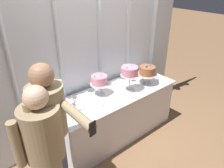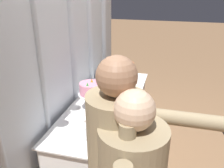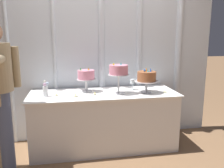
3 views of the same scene
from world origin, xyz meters
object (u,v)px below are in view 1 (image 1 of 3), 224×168
(cake_display_center, at_px, (130,72))
(tealight_near_right, at_px, (114,97))
(cake_table, at_px, (116,114))
(cake_display_leftmost, at_px, (99,81))
(wine_glass, at_px, (132,75))
(flower_vase, at_px, (74,107))
(guest_man_dark_suit, at_px, (51,134))
(tealight_far_right, at_px, (159,79))
(guest_man_pink_jacket, at_px, (46,153))
(tealight_far_left, at_px, (84,109))
(cake_display_rightmost, at_px, (147,71))
(tealight_near_left, at_px, (102,105))

(cake_display_center, relative_size, tealight_near_right, 10.21)
(cake_table, height_order, cake_display_center, cake_display_center)
(cake_display_leftmost, xyz_separation_m, cake_display_center, (0.40, -0.19, 0.08))
(tealight_near_right, bearing_deg, wine_glass, 19.94)
(cake_display_center, distance_m, flower_vase, 0.93)
(cake_table, bearing_deg, guest_man_dark_suit, -161.54)
(cake_display_leftmost, xyz_separation_m, wine_glass, (0.63, -0.00, -0.10))
(tealight_far_right, height_order, guest_man_pink_jacket, guest_man_pink_jacket)
(tealight_far_left, bearing_deg, cake_table, 6.18)
(wine_glass, height_order, guest_man_pink_jacket, guest_man_pink_jacket)
(guest_man_pink_jacket, bearing_deg, wine_glass, 19.86)
(tealight_far_right, relative_size, guest_man_dark_suit, 0.03)
(cake_display_leftmost, distance_m, tealight_far_left, 0.46)
(cake_table, height_order, cake_display_rightmost, cake_display_rightmost)
(tealight_far_right, bearing_deg, tealight_near_left, -179.74)
(cake_display_rightmost, bearing_deg, flower_vase, 178.16)
(wine_glass, height_order, tealight_near_right, wine_glass)
(cake_display_rightmost, height_order, tealight_far_left, cake_display_rightmost)
(cake_display_rightmost, xyz_separation_m, tealight_far_left, (-1.15, 0.02, -0.19))
(flower_vase, bearing_deg, guest_man_pink_jacket, -140.70)
(tealight_far_right, bearing_deg, cake_display_rightmost, 167.48)
(cake_display_leftmost, xyz_separation_m, flower_vase, (-0.51, -0.16, -0.13))
(tealight_far_right, bearing_deg, tealight_far_left, 176.79)
(cake_display_rightmost, relative_size, flower_vase, 1.65)
(cake_table, relative_size, guest_man_dark_suit, 1.17)
(tealight_far_left, height_order, tealight_far_right, same)
(cake_display_leftmost, bearing_deg, flower_vase, -163.14)
(flower_vase, bearing_deg, tealight_near_right, -4.26)
(tealight_far_right, bearing_deg, cake_table, 169.76)
(tealight_far_right, distance_m, guest_man_pink_jacket, 2.13)
(tealight_near_left, bearing_deg, guest_man_pink_jacket, -158.45)
(cake_table, distance_m, tealight_near_left, 0.56)
(tealight_near_left, height_order, tealight_near_right, tealight_near_left)
(tealight_far_left, height_order, tealight_near_right, tealight_near_right)
(cake_display_leftmost, bearing_deg, tealight_near_left, -120.18)
(wine_glass, bearing_deg, cake_display_rightmost, -55.31)
(tealight_near_left, bearing_deg, guest_man_dark_suit, -163.15)
(cake_table, bearing_deg, tealight_near_left, -158.06)
(cake_display_leftmost, relative_size, guest_man_pink_jacket, 0.21)
(tealight_near_right, bearing_deg, cake_display_leftmost, 114.67)
(tealight_near_left, distance_m, guest_man_dark_suit, 0.87)
(wine_glass, height_order, tealight_near_left, wine_glass)
(wine_glass, bearing_deg, cake_table, -166.06)
(tealight_near_right, relative_size, guest_man_dark_suit, 0.02)
(guest_man_dark_suit, bearing_deg, tealight_near_left, 16.85)
(cake_display_leftmost, distance_m, guest_man_dark_suit, 1.09)
(cake_display_rightmost, height_order, flower_vase, cake_display_rightmost)
(cake_display_leftmost, distance_m, wine_glass, 0.64)
(cake_display_leftmost, height_order, flower_vase, cake_display_leftmost)
(cake_display_center, distance_m, guest_man_pink_jacket, 1.56)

